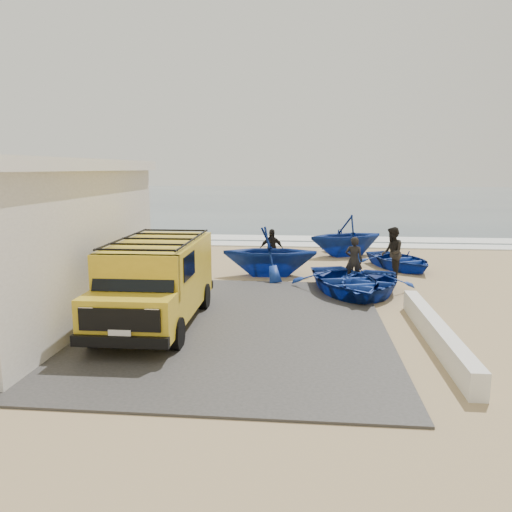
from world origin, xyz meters
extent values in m
plane|color=tan|center=(0.00, 0.00, 0.00)|extent=(160.00, 160.00, 0.00)
cube|color=#413E3B|center=(-2.00, -2.00, 0.03)|extent=(12.00, 10.00, 0.05)
cube|color=#385166|center=(0.00, 56.00, 0.00)|extent=(180.00, 88.00, 0.01)
cube|color=white|center=(0.00, 12.00, 0.03)|extent=(180.00, 1.60, 0.06)
cube|color=white|center=(0.00, 14.50, 0.02)|extent=(180.00, 2.20, 0.04)
cube|color=black|center=(-3.55, -0.50, 2.60)|extent=(0.08, 0.70, 0.90)
cube|color=silver|center=(5.00, -3.00, 0.28)|extent=(0.35, 6.00, 0.55)
cube|color=gold|center=(-1.92, -1.80, 1.27)|extent=(2.10, 4.23, 1.78)
cube|color=gold|center=(-1.89, -4.38, 0.86)|extent=(2.06, 0.99, 0.97)
cube|color=black|center=(-1.90, -3.88, 1.72)|extent=(1.89, 0.39, 0.77)
cube|color=black|center=(-1.89, -4.89, 0.97)|extent=(1.74, 0.11, 0.48)
cube|color=black|center=(-1.89, -4.92, 0.51)|extent=(2.09, 0.18, 0.24)
cube|color=black|center=(-1.92, -1.85, 2.24)|extent=(1.99, 3.90, 0.06)
cylinder|color=black|center=(-2.86, -3.97, 0.38)|extent=(0.25, 0.76, 0.75)
cylinder|color=black|center=(-2.90, -0.63, 0.38)|extent=(0.25, 0.76, 0.75)
cylinder|color=black|center=(-0.94, -3.94, 0.38)|extent=(0.25, 0.76, 0.75)
cylinder|color=black|center=(-0.98, -0.60, 0.38)|extent=(0.25, 0.76, 0.75)
imported|color=navy|center=(3.24, 1.60, 0.42)|extent=(3.91, 4.70, 0.84)
imported|color=navy|center=(3.99, 1.50, 0.38)|extent=(3.68, 4.35, 0.77)
imported|color=navy|center=(0.60, 4.19, 0.94)|extent=(3.75, 3.30, 1.88)
imported|color=navy|center=(5.78, 6.01, 0.37)|extent=(3.82, 4.29, 0.73)
imported|color=navy|center=(3.84, 8.94, 0.96)|extent=(4.68, 4.45, 1.93)
imported|color=black|center=(3.67, 3.17, 0.84)|extent=(0.69, 0.52, 1.69)
imported|color=black|center=(5.15, 4.14, 0.97)|extent=(0.80, 0.99, 1.93)
imported|color=black|center=(0.58, 5.27, 0.84)|extent=(1.03, 0.55, 1.67)
camera|label=1|loc=(1.90, -14.50, 4.07)|focal=35.00mm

